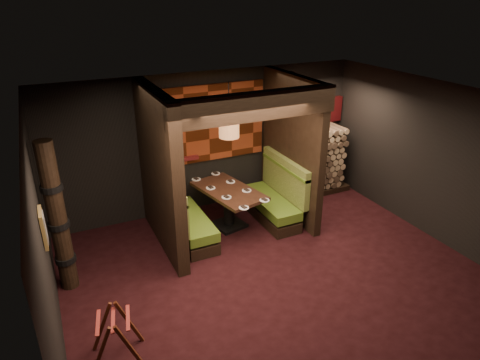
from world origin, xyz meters
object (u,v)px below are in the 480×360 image
(luggage_rack, at_px, (115,335))
(booth_bench_right, at_px, (274,199))
(dining_table, at_px, (229,201))
(booth_bench_left, at_px, (185,219))
(pendant_lamp, at_px, (229,125))
(totem_column, at_px, (58,219))
(firewood_stack, at_px, (312,161))

(luggage_rack, bearing_deg, booth_bench_right, 33.16)
(booth_bench_right, xyz_separation_m, dining_table, (-0.97, 0.07, 0.15))
(booth_bench_left, bearing_deg, booth_bench_right, 0.00)
(pendant_lamp, bearing_deg, dining_table, 90.00)
(dining_table, height_order, totem_column, totem_column)
(pendant_lamp, distance_m, luggage_rack, 3.91)
(booth_bench_left, height_order, luggage_rack, booth_bench_left)
(pendant_lamp, relative_size, totem_column, 0.42)
(booth_bench_right, bearing_deg, luggage_rack, -146.84)
(booth_bench_left, height_order, firewood_stack, firewood_stack)
(booth_bench_right, bearing_deg, dining_table, 175.90)
(booth_bench_right, relative_size, dining_table, 0.98)
(booth_bench_right, height_order, firewood_stack, firewood_stack)
(pendant_lamp, bearing_deg, booth_bench_left, -178.78)
(booth_bench_left, xyz_separation_m, dining_table, (0.92, 0.07, 0.15))
(booth_bench_left, distance_m, totem_column, 2.30)
(dining_table, bearing_deg, firewood_stack, 15.17)
(booth_bench_left, bearing_deg, totem_column, -165.25)
(dining_table, xyz_separation_m, totem_column, (-3.01, -0.62, 0.63))
(firewood_stack, bearing_deg, dining_table, -164.83)
(dining_table, bearing_deg, booth_bench_left, -175.67)
(booth_bench_left, height_order, totem_column, totem_column)
(booth_bench_right, relative_size, firewood_stack, 0.92)
(pendant_lamp, relative_size, firewood_stack, 0.58)
(firewood_stack, bearing_deg, booth_bench_right, -152.65)
(firewood_stack, bearing_deg, booth_bench_left, -167.83)
(pendant_lamp, xyz_separation_m, totem_column, (-3.01, -0.57, -0.89))
(dining_table, bearing_deg, pendant_lamp, -90.00)
(firewood_stack, bearing_deg, pendant_lamp, -163.69)
(dining_table, relative_size, pendant_lamp, 1.63)
(dining_table, bearing_deg, totem_column, -168.37)
(booth_bench_left, bearing_deg, pendant_lamp, 1.22)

